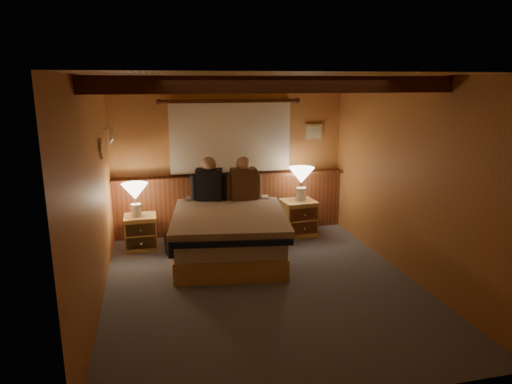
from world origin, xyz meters
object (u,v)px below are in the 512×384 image
object	(u,v)px
bed	(229,233)
nightstand_left	(141,232)
duffel_bag	(183,243)
lamp_left	(135,193)
person_right	(243,182)
nightstand_right	(298,218)
person_left	(209,182)
lamp_right	(301,177)

from	to	relation	value
bed	nightstand_left	xyz separation A→B (m)	(-1.18, 0.59, -0.09)
bed	duffel_bag	xyz separation A→B (m)	(-0.61, 0.27, -0.19)
bed	duffel_bag	world-z (taller)	bed
nightstand_left	lamp_left	distance (m)	0.58
lamp_left	person_right	distance (m)	1.55
nightstand_right	person_left	world-z (taller)	person_left
nightstand_right	person_left	distance (m)	1.52
duffel_bag	lamp_right	bearing A→B (deg)	3.17
lamp_right	nightstand_right	bearing A→B (deg)	-155.22
nightstand_right	person_right	xyz separation A→B (m)	(-0.88, -0.07, 0.63)
nightstand_left	duffel_bag	world-z (taller)	nightstand_left
nightstand_left	person_left	bearing A→B (deg)	4.10
person_right	nightstand_left	bearing A→B (deg)	-177.34
lamp_left	person_left	distance (m)	1.06
nightstand_left	lamp_right	xyz separation A→B (m)	(2.42, 0.10, 0.66)
duffel_bag	person_left	bearing A→B (deg)	32.56
person_left	nightstand_left	bearing A→B (deg)	-161.89
bed	person_right	distance (m)	0.89
lamp_right	person_right	world-z (taller)	person_right
person_right	duffel_bag	distance (m)	1.25
nightstand_right	duffel_bag	bearing A→B (deg)	-172.41
nightstand_left	duffel_bag	distance (m)	0.65
lamp_right	person_right	distance (m)	0.93
lamp_left	duffel_bag	xyz separation A→B (m)	(0.61, -0.30, -0.68)
bed	lamp_right	bearing A→B (deg)	37.18
duffel_bag	nightstand_left	bearing A→B (deg)	140.75
lamp_left	person_left	size ratio (longest dim) A/B	0.71
person_right	nightstand_right	bearing A→B (deg)	6.44
nightstand_right	lamp_right	size ratio (longest dim) A/B	1.06
bed	duffel_bag	size ratio (longest dim) A/B	4.13
nightstand_left	lamp_right	bearing A→B (deg)	1.96
nightstand_left	lamp_right	size ratio (longest dim) A/B	0.95
bed	nightstand_left	world-z (taller)	bed
bed	nightstand_right	size ratio (longest dim) A/B	3.76
bed	nightstand_left	bearing A→B (deg)	161.30
bed	lamp_left	world-z (taller)	lamp_left
nightstand_left	duffel_bag	size ratio (longest dim) A/B	0.98
lamp_left	duffel_bag	bearing A→B (deg)	-26.23
bed	lamp_right	size ratio (longest dim) A/B	4.00
bed	duffel_bag	bearing A→B (deg)	164.08
lamp_left	lamp_right	size ratio (longest dim) A/B	0.92
nightstand_left	person_right	bearing A→B (deg)	0.14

